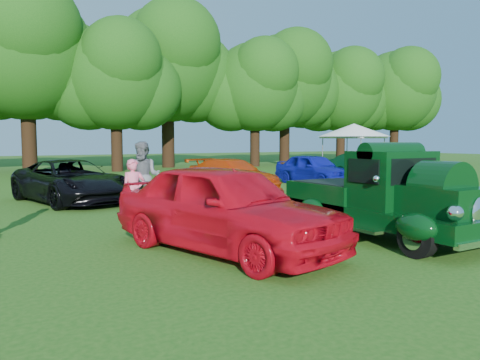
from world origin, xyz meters
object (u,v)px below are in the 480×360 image
back_car_blue (313,169)px  back_car_green (370,166)px  spectator_grey (144,176)px  canopy_tent (354,131)px  back_car_orange (233,175)px  spectator_pink (134,191)px  hero_pickup (382,200)px  back_car_black (70,181)px  red_convertible (225,207)px

back_car_blue → back_car_green: size_ratio=0.95×
spectator_grey → canopy_tent: (13.98, 6.21, 1.55)m
back_car_blue → spectator_grey: spectator_grey is taller
back_car_orange → canopy_tent: 9.85m
spectator_pink → spectator_grey: (0.88, 1.87, 0.21)m
canopy_tent → hero_pickup: bearing=-131.7°
back_car_black → canopy_tent: size_ratio=1.06×
back_car_green → canopy_tent: bearing=50.8°
spectator_pink → back_car_orange: bearing=43.8°
back_car_green → back_car_blue: bearing=166.4°
red_convertible → back_car_orange: 10.23m
back_car_black → canopy_tent: 15.95m
red_convertible → back_car_green: red_convertible is taller
canopy_tent → spectator_grey: bearing=-156.1°
red_convertible → back_car_black: (-1.13, 8.37, -0.11)m
hero_pickup → back_car_blue: size_ratio=1.12×
hero_pickup → red_convertible: hero_pickup is taller
back_car_green → canopy_tent: canopy_tent is taller
back_car_green → canopy_tent: (0.96, 2.19, 1.83)m
back_car_blue → spectator_pink: size_ratio=2.63×
spectator_grey → canopy_tent: size_ratio=0.42×
back_car_green → spectator_pink: 15.10m
back_car_black → back_car_orange: (6.26, 0.47, -0.06)m
hero_pickup → back_car_green: (10.00, 10.10, -0.07)m
spectator_pink → canopy_tent: (14.86, 8.07, 1.76)m
hero_pickup → back_car_green: 14.21m
back_car_orange → spectator_pink: size_ratio=2.81×
hero_pickup → red_convertible: 3.42m
back_car_orange → spectator_pink: spectator_pink is taller
red_convertible → back_car_blue: 13.53m
back_car_black → spectator_pink: 4.74m
hero_pickup → back_car_orange: 9.54m
back_car_orange → back_car_blue: bearing=-6.4°
red_convertible → back_car_green: 16.45m
red_convertible → spectator_grey: spectator_grey is taller
hero_pickup → spectator_pink: 5.74m
back_car_orange → canopy_tent: (9.22, 2.90, 1.90)m
hero_pickup → canopy_tent: canopy_tent is taller
back_car_orange → canopy_tent: size_ratio=0.93×
back_car_orange → spectator_grey: size_ratio=2.22×
back_car_black → spectator_grey: spectator_grey is taller
back_car_blue → hero_pickup: bearing=-125.4°
red_convertible → spectator_pink: 3.72m
spectator_pink → hero_pickup: bearing=-45.9°
back_car_orange → back_car_black: bearing=170.5°
spectator_grey → canopy_tent: canopy_tent is taller
hero_pickup → back_car_green: size_ratio=1.07×
hero_pickup → red_convertible: (-3.38, 0.53, 0.03)m
back_car_black → spectator_pink: size_ratio=3.21×
hero_pickup → back_car_black: 9.99m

